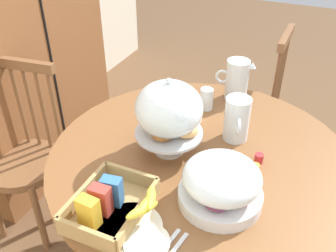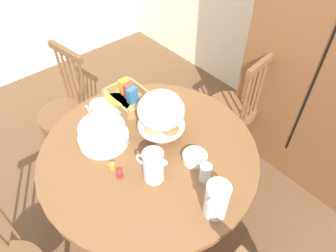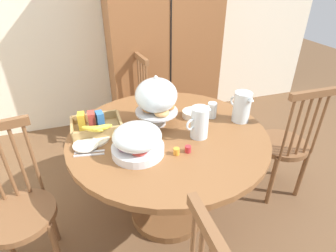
% 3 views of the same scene
% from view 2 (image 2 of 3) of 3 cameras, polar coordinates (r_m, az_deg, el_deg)
% --- Properties ---
extents(ground_plane, '(10.00, 10.00, 0.00)m').
position_cam_2_polar(ground_plane, '(2.33, -4.89, -19.51)').
color(ground_plane, brown).
extents(dining_table, '(1.28, 1.28, 0.74)m').
position_cam_2_polar(dining_table, '(1.95, -3.37, -8.27)').
color(dining_table, brown).
rests_on(dining_table, ground_plane).
extents(windsor_chair_by_cabinet, '(0.40, 0.40, 0.97)m').
position_cam_2_polar(windsor_chair_by_cabinet, '(2.53, 12.27, 3.09)').
color(windsor_chair_by_cabinet, brown).
rests_on(windsor_chair_by_cabinet, ground_plane).
extents(windsor_chair_facing_door, '(0.40, 0.40, 0.97)m').
position_cam_2_polar(windsor_chair_facing_door, '(2.56, -18.49, 2.24)').
color(windsor_chair_facing_door, brown).
rests_on(windsor_chair_facing_door, ground_plane).
extents(pastry_stand_with_dome, '(0.28, 0.28, 0.34)m').
position_cam_2_polar(pastry_stand_with_dome, '(1.72, -1.28, 2.61)').
color(pastry_stand_with_dome, silver).
rests_on(pastry_stand_with_dome, dining_table).
extents(fruit_platter_covered, '(0.30, 0.30, 0.18)m').
position_cam_2_polar(fruit_platter_covered, '(1.81, -12.13, -0.92)').
color(fruit_platter_covered, silver).
rests_on(fruit_platter_covered, dining_table).
extents(orange_juice_pitcher, '(0.12, 0.20, 0.21)m').
position_cam_2_polar(orange_juice_pitcher, '(1.50, 9.03, -13.62)').
color(orange_juice_pitcher, silver).
rests_on(orange_juice_pitcher, dining_table).
extents(milk_pitcher, '(0.19, 0.11, 0.20)m').
position_cam_2_polar(milk_pitcher, '(1.60, -2.74, -7.66)').
color(milk_pitcher, silver).
rests_on(milk_pitcher, dining_table).
extents(cereal_basket, '(0.32, 0.30, 0.12)m').
position_cam_2_polar(cereal_basket, '(2.09, -7.65, 5.52)').
color(cereal_basket, tan).
rests_on(cereal_basket, dining_table).
extents(china_plate_large, '(0.22, 0.22, 0.01)m').
position_cam_2_polar(china_plate_large, '(2.10, -9.99, 4.15)').
color(china_plate_large, white).
rests_on(china_plate_large, dining_table).
extents(china_plate_small, '(0.15, 0.15, 0.01)m').
position_cam_2_polar(china_plate_small, '(2.10, -12.45, 3.89)').
color(china_plate_small, white).
rests_on(china_plate_small, china_plate_large).
extents(cereal_bowl, '(0.14, 0.14, 0.04)m').
position_cam_2_polar(cereal_bowl, '(1.73, 5.01, -5.86)').
color(cereal_bowl, white).
rests_on(cereal_bowl, dining_table).
extents(drinking_glass, '(0.06, 0.06, 0.11)m').
position_cam_2_polar(drinking_glass, '(1.63, 7.00, -8.64)').
color(drinking_glass, silver).
rests_on(drinking_glass, dining_table).
extents(jam_jar_strawberry, '(0.04, 0.04, 0.04)m').
position_cam_2_polar(jam_jar_strawberry, '(1.68, -9.02, -8.85)').
color(jam_jar_strawberry, '#B7282D').
rests_on(jam_jar_strawberry, dining_table).
extents(jam_jar_apricot, '(0.04, 0.04, 0.04)m').
position_cam_2_polar(jam_jar_apricot, '(1.72, -10.36, -7.39)').
color(jam_jar_apricot, orange).
rests_on(jam_jar_apricot, dining_table).
extents(table_knife, '(0.17, 0.04, 0.01)m').
position_cam_2_polar(table_knife, '(2.08, -13.48, 2.71)').
color(table_knife, silver).
rests_on(table_knife, dining_table).
extents(dinner_fork, '(0.17, 0.04, 0.01)m').
position_cam_2_polar(dinner_fork, '(2.07, -14.24, 2.41)').
color(dinner_fork, silver).
rests_on(dinner_fork, dining_table).
extents(soup_spoon, '(0.17, 0.04, 0.01)m').
position_cam_2_polar(soup_spoon, '(2.14, -6.59, 5.40)').
color(soup_spoon, silver).
rests_on(soup_spoon, dining_table).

